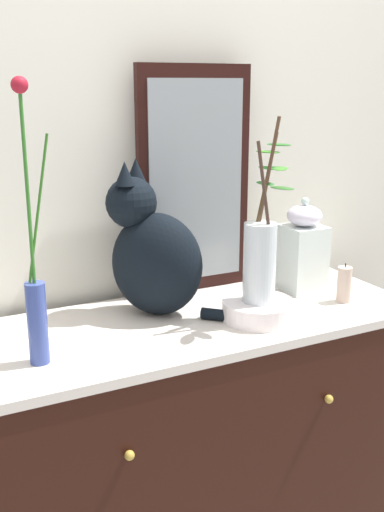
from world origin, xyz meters
The scene contains 9 objects.
wall_back centered at (0.00, 0.32, 1.30)m, with size 4.40×0.08×2.60m, color silver.
sideboard centered at (0.00, 0.00, 0.44)m, with size 1.30×0.51×0.88m.
mirror_leaning centered at (0.12, 0.22, 1.23)m, with size 0.37×0.03×0.68m.
cat_sitting centered at (-0.08, 0.09, 1.06)m, with size 0.39×0.37×0.43m.
vase_slim_green centered at (-0.44, -0.09, 1.05)m, with size 0.08×0.05×0.64m.
bowl_porcelain centered at (0.16, -0.09, 0.91)m, with size 0.20×0.20×0.05m, color white.
vase_glass_clear centered at (0.16, -0.09, 1.07)m, with size 0.15×0.19×0.49m.
jar_lidded_porcelain centered at (0.42, 0.06, 1.02)m, with size 0.12×0.12×0.29m.
candle_pillar centered at (0.46, -0.08, 0.94)m, with size 0.04×0.04×0.12m.
Camera 1 is at (-0.70, -1.40, 1.51)m, focal length 42.56 mm.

